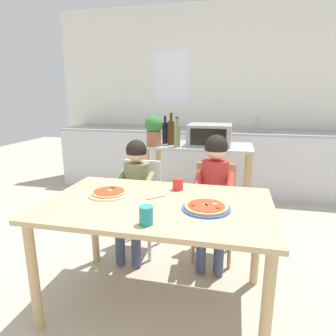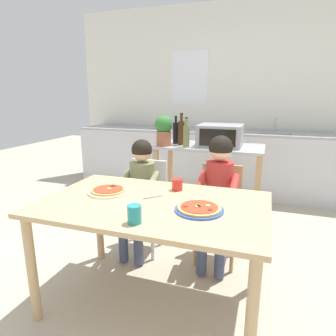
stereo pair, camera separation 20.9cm
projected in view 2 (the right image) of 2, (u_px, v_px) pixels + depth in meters
ground_plane at (194, 230)px, 3.11m from camera, size 11.75×11.75×0.00m
back_wall_tiled at (225, 98)px, 4.46m from camera, size 4.75×0.13×2.70m
kitchen_counter at (218, 161)px, 4.30m from camera, size 4.28×0.60×1.10m
kitchen_island_cart at (209, 172)px, 3.13m from camera, size 1.11×0.57×0.89m
toaster_oven at (220, 135)px, 3.01m from camera, size 0.44×0.39×0.22m
bottle_clear_vinegar at (186, 135)px, 2.93m from camera, size 0.06×0.06×0.30m
bottle_tall_green_wine at (181, 132)px, 3.07m from camera, size 0.07×0.07×0.33m
bottle_brown_beer at (176, 132)px, 3.15m from camera, size 0.06×0.06×0.30m
potted_herb_plant at (164, 130)px, 3.01m from camera, size 0.18×0.18×0.31m
dining_table at (153, 216)px, 1.88m from camera, size 1.43×0.89×0.74m
dining_chair_left at (146, 198)px, 2.69m from camera, size 0.36×0.36×0.81m
dining_chair_right at (219, 205)px, 2.50m from camera, size 0.36×0.36×0.81m
child_in_olive_shirt at (140, 184)px, 2.53m from camera, size 0.32×0.42×1.01m
child_in_red_shirt at (218, 186)px, 2.35m from camera, size 0.32×0.42×1.07m
pizza_plate_cream at (108, 191)px, 2.03m from camera, size 0.28×0.28×0.03m
pizza_plate_blue_rimmed at (199, 209)px, 1.71m from camera, size 0.29×0.29×0.03m
drinking_cup_red at (177, 184)px, 2.07m from camera, size 0.08×0.08×0.08m
drinking_cup_teal at (134, 214)px, 1.54m from camera, size 0.08×0.08×0.10m
serving_spoon at (153, 197)px, 1.93m from camera, size 0.10×0.11×0.01m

